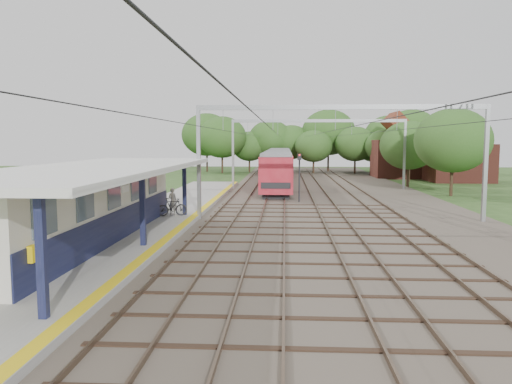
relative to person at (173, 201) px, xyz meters
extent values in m
plane|color=#2D4C1E|center=(6.64, -15.00, -1.18)|extent=(160.00, 160.00, 0.00)
cube|color=#473D33|center=(10.64, 15.00, -1.13)|extent=(18.00, 90.00, 0.10)
cube|color=gray|center=(-0.86, -1.00, -1.00)|extent=(5.00, 52.00, 0.35)
cube|color=yellow|center=(1.39, -1.00, -0.82)|extent=(0.45, 52.00, 0.01)
cube|color=beige|center=(-2.26, -8.00, 0.87)|extent=(3.20, 18.00, 3.40)
cube|color=#111537|center=(-0.64, -8.00, -0.13)|extent=(0.06, 18.00, 1.40)
cube|color=slate|center=(-0.63, -8.00, 1.37)|extent=(0.05, 16.00, 1.30)
cube|color=yellow|center=(-0.54, -16.00, 0.37)|extent=(0.18, 0.38, 0.50)
cube|color=#111537|center=(0.74, -18.00, 0.77)|extent=(0.22, 0.22, 3.20)
cube|color=#111537|center=(0.74, -9.00, 0.77)|extent=(0.22, 0.22, 3.20)
cube|color=#111537|center=(0.74, 0.00, 0.77)|extent=(0.22, 0.22, 3.20)
cube|color=silver|center=(-1.16, -9.00, 2.49)|extent=(6.40, 20.00, 0.24)
cube|color=white|center=(0.64, -11.00, 1.82)|extent=(0.06, 0.85, 0.26)
cube|color=brown|center=(2.42, 15.00, -1.00)|extent=(0.07, 88.00, 0.15)
cube|color=brown|center=(3.86, 15.00, -1.00)|extent=(0.07, 88.00, 0.15)
cube|color=brown|center=(5.42, 15.00, -1.00)|extent=(0.07, 88.00, 0.15)
cube|color=brown|center=(6.86, 15.00, -1.00)|extent=(0.07, 88.00, 0.15)
cube|color=brown|center=(9.12, 15.00, -1.00)|extent=(0.07, 88.00, 0.15)
cube|color=brown|center=(10.56, 15.00, -1.00)|extent=(0.07, 88.00, 0.15)
cube|color=brown|center=(12.72, 15.00, -1.00)|extent=(0.07, 88.00, 0.15)
cube|color=brown|center=(14.16, 15.00, -1.00)|extent=(0.07, 88.00, 0.15)
cube|color=gray|center=(1.64, 0.00, 2.32)|extent=(0.22, 0.22, 7.00)
cube|color=gray|center=(18.64, 0.00, 2.32)|extent=(0.22, 0.22, 7.00)
cube|color=gray|center=(10.14, 0.00, 5.67)|extent=(17.00, 0.20, 0.30)
cube|color=gray|center=(1.64, 20.00, 2.32)|extent=(0.22, 0.22, 7.00)
cube|color=gray|center=(18.64, 20.00, 2.32)|extent=(0.22, 0.22, 7.00)
cube|color=gray|center=(10.14, 20.00, 5.67)|extent=(17.00, 0.20, 0.30)
cylinder|color=black|center=(3.14, 15.00, 4.32)|extent=(0.02, 88.00, 0.02)
cylinder|color=black|center=(6.14, 15.00, 4.32)|extent=(0.02, 88.00, 0.02)
cylinder|color=black|center=(9.84, 15.00, 4.32)|extent=(0.02, 88.00, 0.02)
cylinder|color=black|center=(13.44, 15.00, 4.32)|extent=(0.02, 88.00, 0.02)
cylinder|color=#382619|center=(-3.36, 46.00, 0.26)|extent=(0.28, 0.28, 2.88)
ellipsoid|color=#284E1C|center=(-3.36, 46.00, 3.78)|extent=(6.72, 6.72, 5.76)
cylinder|color=#382619|center=(2.64, 48.00, 0.08)|extent=(0.28, 0.28, 2.52)
ellipsoid|color=#284E1C|center=(2.64, 48.00, 3.16)|extent=(5.88, 5.88, 5.04)
cylinder|color=#382619|center=(8.64, 45.00, 0.44)|extent=(0.28, 0.28, 3.24)
ellipsoid|color=#284E1C|center=(8.64, 45.00, 4.40)|extent=(7.56, 7.56, 6.48)
cylinder|color=#382619|center=(14.64, 47.00, 0.17)|extent=(0.28, 0.28, 2.70)
ellipsoid|color=#284E1C|center=(14.64, 47.00, 3.47)|extent=(6.30, 6.30, 5.40)
cylinder|color=#382619|center=(21.14, 23.00, 0.08)|extent=(0.28, 0.28, 2.52)
ellipsoid|color=#284E1C|center=(21.14, 23.00, 3.16)|extent=(5.88, 5.88, 5.04)
cylinder|color=#382619|center=(21.64, 39.00, 0.26)|extent=(0.28, 0.28, 2.88)
ellipsoid|color=#284E1C|center=(21.64, 39.00, 3.78)|extent=(6.72, 6.72, 5.76)
cube|color=brown|center=(27.64, 31.00, 1.07)|extent=(7.00, 6.00, 4.50)
cube|color=maroon|center=(27.64, 31.00, 4.22)|extent=(4.99, 6.12, 4.99)
cube|color=brown|center=(22.64, 37.00, 1.32)|extent=(8.00, 6.00, 5.00)
cube|color=maroon|center=(22.64, 37.00, 4.72)|extent=(5.52, 6.12, 5.52)
imported|color=silver|center=(0.00, 0.00, 0.00)|extent=(0.71, 0.60, 1.66)
imported|color=black|center=(0.08, -0.56, -0.28)|extent=(1.88, 1.09, 1.09)
cube|color=black|center=(6.14, 18.45, -0.86)|extent=(2.24, 15.98, 0.44)
cube|color=#A91927|center=(6.14, 18.45, 0.88)|extent=(2.80, 17.37, 3.02)
cube|color=black|center=(6.14, 18.45, 1.19)|extent=(2.84, 15.98, 0.87)
cube|color=slate|center=(6.14, 18.45, 2.52)|extent=(2.58, 17.37, 0.28)
cube|color=black|center=(6.14, 36.42, -0.86)|extent=(2.24, 15.98, 0.44)
cube|color=#A91927|center=(6.14, 36.42, 0.88)|extent=(2.80, 17.37, 3.02)
cube|color=black|center=(6.14, 36.42, 1.19)|extent=(2.84, 15.98, 0.87)
cube|color=slate|center=(6.14, 36.42, 2.52)|extent=(2.58, 17.37, 0.28)
cylinder|color=black|center=(7.99, 8.94, 0.59)|extent=(0.15, 0.15, 3.53)
cube|color=black|center=(7.99, 8.94, 2.45)|extent=(0.30, 0.24, 0.49)
sphere|color=red|center=(7.99, 8.84, 2.60)|extent=(0.12, 0.12, 0.12)
camera|label=1|loc=(6.87, -30.01, 3.68)|focal=35.00mm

